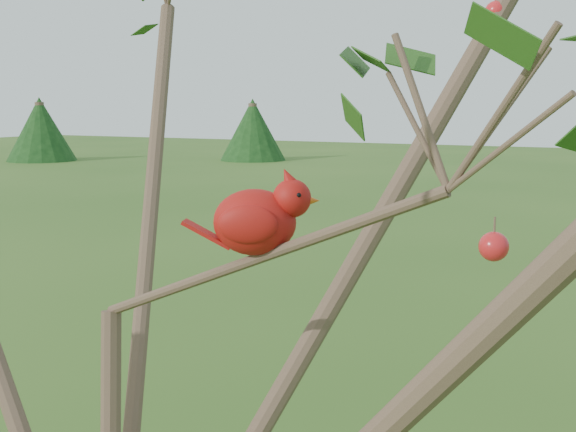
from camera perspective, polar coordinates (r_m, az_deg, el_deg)
The scene contains 2 objects.
crabapple_tree at distance 1.13m, azimuth -15.31°, elevation -0.97°, with size 2.35×2.05×2.95m.
cardinal at distance 1.08m, azimuth -2.29°, elevation -0.21°, with size 0.20×0.13×0.14m.
Camera 1 is at (0.78, -0.85, 2.31)m, focal length 45.00 mm.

